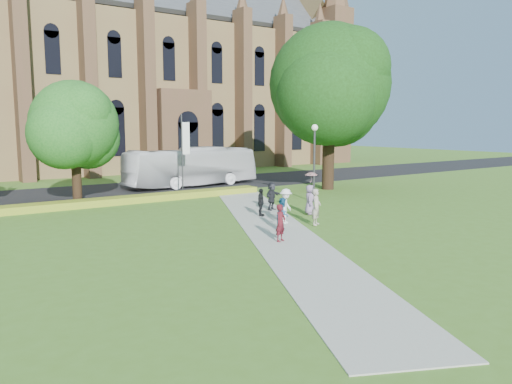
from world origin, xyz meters
TOP-DOWN VIEW (x-y plane):
  - ground at (0.00, 0.00)m, footprint 160.00×160.00m
  - road at (0.00, 20.00)m, footprint 160.00×10.00m
  - footpath at (0.00, 1.00)m, footprint 15.58×28.54m
  - flower_hedge at (-2.00, 13.20)m, footprint 18.00×1.40m
  - cathedral at (10.00, 39.73)m, footprint 52.60×18.25m
  - streetlamp at (7.50, 6.50)m, footprint 0.44×0.44m
  - large_tree at (13.00, 11.00)m, footprint 9.60×9.60m
  - street_tree_1 at (-6.00, 14.50)m, footprint 5.60×5.60m
  - banner_pole_0 at (2.11, 15.20)m, footprint 0.70×0.10m
  - tour_coach at (4.78, 18.99)m, footprint 12.01×3.62m
  - pedestrian_0 at (-1.59, -1.59)m, footprint 0.71×0.60m
  - pedestrian_1 at (-0.02, 0.28)m, footprint 0.99×0.95m
  - pedestrian_2 at (1.18, 1.56)m, footprint 1.36×1.19m
  - pedestrian_3 at (1.30, 4.00)m, footprint 0.96×0.88m
  - pedestrian_4 at (4.01, 2.91)m, footprint 0.97×0.98m
  - pedestrian_5 at (3.05, 5.30)m, footprint 1.65×1.11m
  - pedestrian_6 at (2.18, 0.29)m, footprint 0.82×0.75m
  - parasol at (4.19, 3.01)m, footprint 0.80×0.80m

SIDE VIEW (x-z plane):
  - ground at x=0.00m, z-range 0.00..0.00m
  - road at x=0.00m, z-range 0.00..0.02m
  - footpath at x=0.00m, z-range 0.00..0.04m
  - flower_hedge at x=-2.00m, z-range 0.00..0.45m
  - pedestrian_3 at x=1.30m, z-range 0.04..1.62m
  - pedestrian_1 at x=-0.02m, z-range 0.04..1.65m
  - pedestrian_0 at x=-1.59m, z-range 0.04..1.71m
  - pedestrian_4 at x=4.01m, z-range 0.04..1.75m
  - pedestrian_5 at x=3.05m, z-range 0.04..1.75m
  - pedestrian_2 at x=1.18m, z-range 0.04..1.87m
  - pedestrian_6 at x=2.18m, z-range 0.04..1.92m
  - tour_coach at x=4.78m, z-range 0.02..3.32m
  - parasol at x=4.19m, z-range 1.75..2.37m
  - streetlamp at x=7.50m, z-range 0.68..5.92m
  - banner_pole_0 at x=2.11m, z-range 0.39..6.39m
  - street_tree_1 at x=-6.00m, z-range 1.20..9.25m
  - large_tree at x=13.00m, z-range 1.77..14.97m
  - cathedral at x=10.00m, z-range -1.02..26.98m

